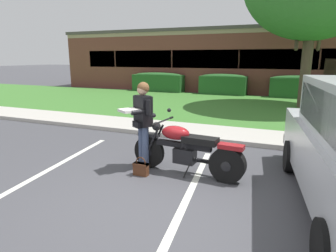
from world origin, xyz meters
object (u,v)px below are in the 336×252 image
at_px(hedge_left, 158,82).
at_px(hedge_center_right, 301,87).
at_px(rider_person, 142,118).
at_px(motorcycle, 190,150).
at_px(hedge_center_left, 223,84).
at_px(handbag, 141,168).
at_px(brick_building, 249,60).

relative_size(hedge_left, hedge_center_right, 1.06).
relative_size(rider_person, hedge_center_right, 0.55).
relative_size(rider_person, hedge_left, 0.52).
xyz_separation_m(motorcycle, hedge_center_left, (-2.05, 12.19, 0.17)).
xyz_separation_m(handbag, hedge_center_left, (-1.21, 12.57, 0.51)).
height_order(rider_person, hedge_center_right, rider_person).
xyz_separation_m(hedge_center_left, brick_building, (0.75, 5.19, 1.33)).
relative_size(rider_person, brick_building, 0.07).
bearing_deg(handbag, motorcycle, 24.43).
distance_m(handbag, hedge_left, 13.68).
relative_size(handbag, hedge_left, 0.11).
bearing_deg(brick_building, handbag, -88.53).
bearing_deg(hedge_left, hedge_center_right, -0.00).
distance_m(handbag, hedge_center_left, 12.64).
height_order(motorcycle, handbag, motorcycle).
bearing_deg(rider_person, handbag, -68.33).
bearing_deg(hedge_center_left, hedge_left, 180.00).
xyz_separation_m(handbag, hedge_center_right, (2.96, 12.57, 0.51)).
relative_size(rider_person, handbag, 4.74).
bearing_deg(hedge_center_left, motorcycle, -80.46).
bearing_deg(motorcycle, handbag, -155.57).
bearing_deg(rider_person, motorcycle, 0.23).
bearing_deg(hedge_center_left, rider_person, -85.04).
bearing_deg(hedge_left, rider_person, -66.79).
xyz_separation_m(rider_person, brick_building, (-0.31, 17.38, 0.98)).
height_order(hedge_left, hedge_center_right, same).
bearing_deg(hedge_center_right, motorcycle, -99.87).
bearing_deg(brick_building, hedge_left, -133.45).
xyz_separation_m(hedge_left, hedge_center_left, (4.17, -0.00, -0.00)).
height_order(rider_person, hedge_center_left, rider_person).
height_order(handbag, hedge_center_left, hedge_center_left).
xyz_separation_m(rider_person, handbag, (0.15, -0.38, -0.86)).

